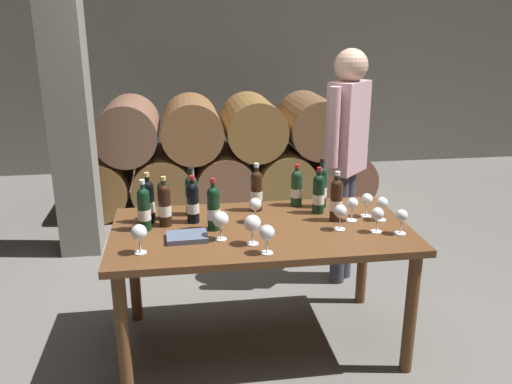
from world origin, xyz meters
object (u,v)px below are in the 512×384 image
(wine_glass_4, at_px, (377,215))
(wine_glass_6, at_px, (139,233))
(wine_glass_8, at_px, (255,205))
(wine_bottle_10, at_px, (144,208))
(wine_glass_1, at_px, (382,204))
(wine_glass_2, at_px, (252,224))
(wine_glass_10, at_px, (340,212))
(wine_bottle_7, at_px, (191,195))
(wine_glass_0, at_px, (402,217))
(wine_bottle_3, at_px, (213,208))
(wine_bottle_9, at_px, (297,187))
(wine_glass_9, at_px, (267,233))
(dining_table, at_px, (261,242))
(wine_bottle_2, at_px, (256,190))
(wine_bottle_8, at_px, (164,200))
(wine_bottle_4, at_px, (336,199))
(wine_bottle_11, at_px, (319,193))
(wine_glass_5, at_px, (221,220))
(sommelier_presenting, at_px, (347,146))
(wine_bottle_0, at_px, (321,186))
(wine_glass_3, at_px, (367,200))
(wine_bottle_1, at_px, (148,201))
(wine_bottle_5, at_px, (165,205))
(wine_bottle_6, at_px, (193,202))
(wine_glass_7, at_px, (352,205))

(wine_glass_4, xyz_separation_m, wine_glass_6, (-1.29, -0.09, 0.01))
(wine_glass_8, bearing_deg, wine_bottle_10, -177.62)
(wine_glass_1, distance_m, wine_glass_2, 0.84)
(wine_glass_1, height_order, wine_glass_10, wine_glass_10)
(wine_bottle_7, bearing_deg, wine_glass_0, -22.78)
(wine_bottle_3, relative_size, wine_bottle_9, 1.11)
(wine_glass_0, height_order, wine_glass_4, wine_glass_4)
(wine_bottle_9, height_order, wine_glass_4, wine_bottle_9)
(wine_bottle_7, height_order, wine_glass_9, wine_bottle_7)
(dining_table, height_order, wine_bottle_2, wine_bottle_2)
(wine_bottle_8, relative_size, wine_glass_6, 1.77)
(wine_glass_2, bearing_deg, wine_bottle_2, 79.31)
(wine_bottle_4, relative_size, wine_glass_0, 2.10)
(wine_bottle_3, bearing_deg, wine_glass_4, -10.80)
(wine_bottle_10, xyz_separation_m, wine_bottle_11, (1.04, 0.13, -0.00))
(wine_bottle_3, distance_m, wine_glass_6, 0.48)
(wine_bottle_9, height_order, wine_glass_10, wine_bottle_9)
(wine_bottle_3, xyz_separation_m, wine_glass_5, (0.03, -0.15, -0.02))
(wine_glass_8, height_order, wine_glass_9, wine_glass_9)
(wine_glass_2, relative_size, wine_glass_5, 1.02)
(wine_bottle_10, relative_size, sommelier_presenting, 0.17)
(wine_bottle_9, bearing_deg, wine_bottle_0, -19.50)
(wine_bottle_3, xyz_separation_m, wine_glass_3, (0.93, 0.08, -0.03))
(wine_bottle_4, height_order, wine_glass_0, wine_bottle_4)
(wine_bottle_1, height_order, wine_glass_10, wine_bottle_1)
(dining_table, bearing_deg, wine_bottle_9, 50.94)
(wine_bottle_8, bearing_deg, wine_bottle_2, 6.96)
(wine_bottle_10, relative_size, wine_glass_8, 1.98)
(dining_table, relative_size, wine_bottle_5, 5.75)
(wine_glass_5, bearing_deg, wine_bottle_6, 115.97)
(wine_bottle_9, bearing_deg, wine_glass_3, -34.80)
(wine_bottle_6, bearing_deg, wine_glass_2, -51.03)
(wine_bottle_5, height_order, wine_glass_7, wine_bottle_5)
(wine_glass_5, bearing_deg, wine_bottle_5, 139.77)
(wine_bottle_2, relative_size, wine_glass_10, 2.03)
(wine_glass_4, bearing_deg, wine_bottle_4, 129.26)
(wine_bottle_8, xyz_separation_m, wine_bottle_11, (0.93, -0.03, 0.01))
(wine_bottle_7, height_order, wine_glass_4, wine_bottle_7)
(wine_glass_7, bearing_deg, wine_bottle_10, 178.40)
(wine_bottle_1, height_order, wine_bottle_6, wine_bottle_1)
(dining_table, distance_m, wine_glass_4, 0.68)
(wine_bottle_5, bearing_deg, wine_glass_6, -108.39)
(wine_bottle_1, distance_m, wine_glass_1, 1.37)
(dining_table, relative_size, wine_glass_8, 11.38)
(wine_bottle_6, distance_m, wine_bottle_8, 0.19)
(wine_bottle_8, bearing_deg, wine_bottle_4, -9.71)
(wine_bottle_5, height_order, wine_glass_3, wine_bottle_5)
(wine_bottle_8, bearing_deg, wine_glass_5, -49.85)
(wine_bottle_3, height_order, wine_glass_10, wine_bottle_3)
(wine_bottle_10, xyz_separation_m, sommelier_presenting, (1.39, 0.69, 0.16))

